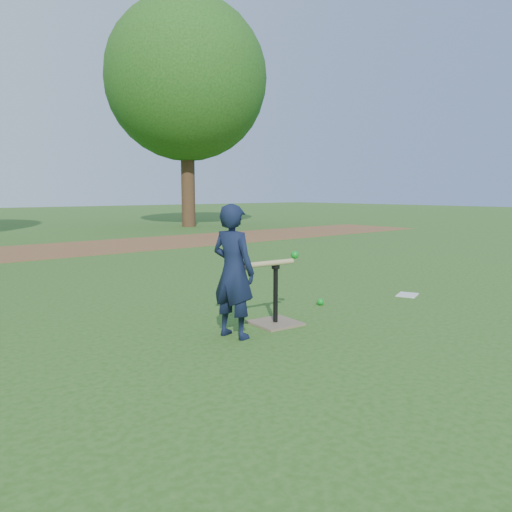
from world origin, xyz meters
TOP-DOWN VIEW (x-y plane):
  - ground at (0.00, 0.00)m, footprint 80.00×80.00m
  - dirt_strip at (0.00, 7.50)m, footprint 24.00×3.00m
  - child at (-0.84, -0.39)m, footprint 0.38×0.49m
  - wiffle_ball_ground at (0.69, -0.03)m, footprint 0.08×0.08m
  - clipboard at (1.95, -0.36)m, footprint 0.36×0.32m
  - batting_tee at (-0.26, -0.31)m, footprint 0.46×0.46m
  - swing_action at (-0.33, -0.34)m, footprint 0.73×0.12m
  - tree_right at (6.50, 12.00)m, footprint 5.80×5.80m

SIDE VIEW (x-z plane):
  - ground at x=0.00m, z-range 0.00..0.00m
  - dirt_strip at x=0.00m, z-range 0.00..0.01m
  - clipboard at x=1.95m, z-range 0.00..0.01m
  - wiffle_ball_ground at x=0.69m, z-range 0.00..0.08m
  - batting_tee at x=-0.26m, z-range -0.20..0.42m
  - child at x=-0.84m, z-range 0.00..1.20m
  - swing_action at x=-0.33m, z-range 0.57..0.69m
  - tree_right at x=6.50m, z-range 1.19..9.39m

